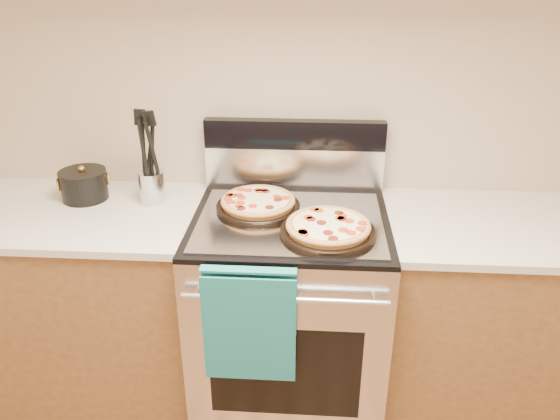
# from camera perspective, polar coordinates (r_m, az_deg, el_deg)

# --- Properties ---
(wall_back) EXTENTS (4.00, 0.00, 4.00)m
(wall_back) POSITION_cam_1_polar(r_m,az_deg,el_deg) (2.30, 1.64, 12.74)
(wall_back) COLOR #C2A88C
(wall_back) RESTS_ON ground
(range_body) EXTENTS (0.76, 0.68, 0.90)m
(range_body) POSITION_cam_1_polar(r_m,az_deg,el_deg) (2.36, 1.00, -11.17)
(range_body) COLOR #B7B7BC
(range_body) RESTS_ON ground
(oven_window) EXTENTS (0.56, 0.01, 0.40)m
(oven_window) POSITION_cam_1_polar(r_m,az_deg,el_deg) (2.10, 0.51, -16.61)
(oven_window) COLOR black
(oven_window) RESTS_ON range_body
(cooktop) EXTENTS (0.76, 0.68, 0.02)m
(cooktop) POSITION_cam_1_polar(r_m,az_deg,el_deg) (2.11, 1.10, -1.10)
(cooktop) COLOR black
(cooktop) RESTS_ON range_body
(backsplash_lower) EXTENTS (0.76, 0.06, 0.18)m
(backsplash_lower) POSITION_cam_1_polar(r_m,az_deg,el_deg) (2.36, 1.49, 4.44)
(backsplash_lower) COLOR silver
(backsplash_lower) RESTS_ON cooktop
(backsplash_upper) EXTENTS (0.76, 0.06, 0.12)m
(backsplash_upper) POSITION_cam_1_polar(r_m,az_deg,el_deg) (2.31, 1.54, 7.92)
(backsplash_upper) COLOR black
(backsplash_upper) RESTS_ON backsplash_lower
(oven_handle) EXTENTS (0.70, 0.03, 0.03)m
(oven_handle) POSITION_cam_1_polar(r_m,az_deg,el_deg) (1.85, 0.48, -9.35)
(oven_handle) COLOR silver
(oven_handle) RESTS_ON range_body
(dish_towel) EXTENTS (0.32, 0.05, 0.42)m
(dish_towel) POSITION_cam_1_polar(r_m,az_deg,el_deg) (1.91, -3.19, -11.66)
(dish_towel) COLOR #197281
(dish_towel) RESTS_ON oven_handle
(foil_sheet) EXTENTS (0.70, 0.55, 0.01)m
(foil_sheet) POSITION_cam_1_polar(r_m,az_deg,el_deg) (2.08, 1.06, -1.14)
(foil_sheet) COLOR gray
(foil_sheet) RESTS_ON cooktop
(cabinet_left) EXTENTS (1.00, 0.62, 0.88)m
(cabinet_left) POSITION_cam_1_polar(r_m,az_deg,el_deg) (2.57, -19.23, -9.55)
(cabinet_left) COLOR brown
(cabinet_left) RESTS_ON ground
(countertop_left) EXTENTS (1.02, 0.64, 0.03)m
(countertop_left) POSITION_cam_1_polar(r_m,az_deg,el_deg) (2.35, -20.79, -0.39)
(countertop_left) COLOR beige
(countertop_left) RESTS_ON cabinet_left
(cabinet_right) EXTENTS (1.00, 0.62, 0.88)m
(cabinet_right) POSITION_cam_1_polar(r_m,az_deg,el_deg) (2.51, 21.91, -10.96)
(cabinet_right) COLOR brown
(cabinet_right) RESTS_ON ground
(countertop_right) EXTENTS (1.02, 0.64, 0.03)m
(countertop_right) POSITION_cam_1_polar(r_m,az_deg,el_deg) (2.29, 23.74, -1.67)
(countertop_right) COLOR beige
(countertop_right) RESTS_ON cabinet_right
(pepperoni_pizza_back) EXTENTS (0.42, 0.42, 0.04)m
(pepperoni_pizza_back) POSITION_cam_1_polar(r_m,az_deg,el_deg) (2.17, -2.30, 0.73)
(pepperoni_pizza_back) COLOR #B06D35
(pepperoni_pizza_back) RESTS_ON foil_sheet
(pepperoni_pizza_front) EXTENTS (0.37, 0.37, 0.05)m
(pepperoni_pizza_front) POSITION_cam_1_polar(r_m,az_deg,el_deg) (1.98, 5.05, -1.88)
(pepperoni_pizza_front) COLOR #B06D35
(pepperoni_pizza_front) RESTS_ON foil_sheet
(utensil_crock) EXTENTS (0.12, 0.12, 0.13)m
(utensil_crock) POSITION_cam_1_polar(r_m,az_deg,el_deg) (2.31, -13.22, 2.37)
(utensil_crock) COLOR silver
(utensil_crock) RESTS_ON countertop_left
(saucepan) EXTENTS (0.25, 0.25, 0.11)m
(saucepan) POSITION_cam_1_polar(r_m,az_deg,el_deg) (2.42, -19.78, 2.37)
(saucepan) COLOR black
(saucepan) RESTS_ON countertop_left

